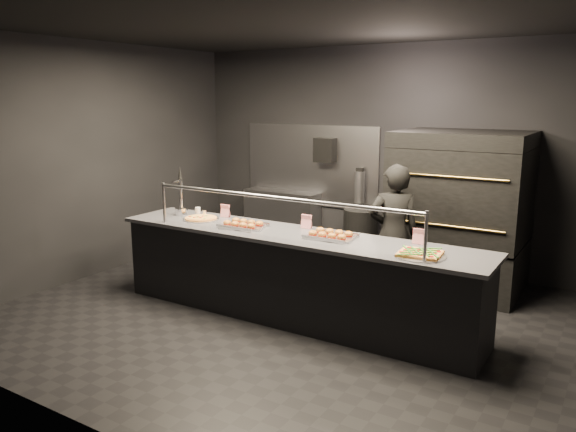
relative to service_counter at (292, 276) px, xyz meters
The scene contains 15 objects.
room 1.03m from the service_counter, 115.57° to the left, with size 6.04×6.00×3.00m.
service_counter is the anchor object (origin of this frame).
pizza_oven 2.30m from the service_counter, 57.73° to the left, with size 1.50×1.23×1.91m.
prep_shelf 2.82m from the service_counter, 124.59° to the left, with size 1.20×0.35×0.90m, color #99999E.
towel_dispenser 2.78m from the service_counter, 110.63° to the left, with size 0.30×0.20×0.35m, color black.
fire_extinguisher 2.50m from the service_counter, 98.30° to the left, with size 0.14×0.14×0.51m.
beer_tap 1.72m from the service_counter, behind, with size 0.15×0.22×0.59m.
round_pizza 1.32m from the service_counter, behind, with size 0.42×0.42×0.03m.
slider_tray_a 0.77m from the service_counter, behind, with size 0.55×0.47×0.07m.
slider_tray_b 0.65m from the service_counter, ahead, with size 0.52×0.41×0.08m.
square_pizza 1.48m from the service_counter, ahead, with size 0.46×0.46×0.05m.
condiment_jar 1.47m from the service_counter, behind, with size 0.16×0.06×0.11m.
tent_cards 0.60m from the service_counter, 78.95° to the left, with size 2.46×0.04×0.15m.
trash_bin 2.15m from the service_counter, 95.34° to the left, with size 0.47×0.47×0.79m, color black.
worker 1.28m from the service_counter, 55.05° to the left, with size 0.58×0.38×1.59m, color black.
Camera 1 is at (2.93, -4.80, 2.30)m, focal length 35.00 mm.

